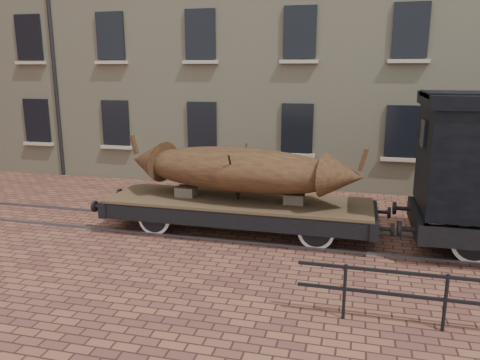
# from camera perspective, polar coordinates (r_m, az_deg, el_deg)

# --- Properties ---
(ground) EXTENTS (90.00, 90.00, 0.00)m
(ground) POSITION_cam_1_polar(r_m,az_deg,el_deg) (12.46, -0.88, -6.33)
(ground) COLOR brown
(warehouse_cream) EXTENTS (40.00, 10.19, 14.00)m
(warehouse_cream) POSITION_cam_1_polar(r_m,az_deg,el_deg) (21.50, 14.88, 20.42)
(warehouse_cream) COLOR #B5AE8C
(warehouse_cream) RESTS_ON ground
(rail_track) EXTENTS (30.00, 1.52, 0.06)m
(rail_track) POSITION_cam_1_polar(r_m,az_deg,el_deg) (12.45, -0.89, -6.20)
(rail_track) COLOR #59595E
(rail_track) RESTS_ON ground
(flatcar_wagon) EXTENTS (7.66, 2.08, 1.16)m
(flatcar_wagon) POSITION_cam_1_polar(r_m,az_deg,el_deg) (12.19, -0.16, -3.20)
(flatcar_wagon) COLOR #422F23
(flatcar_wagon) RESTS_ON ground
(iron_boat) EXTENTS (6.38, 2.41, 1.54)m
(iron_boat) POSITION_cam_1_polar(r_m,az_deg,el_deg) (11.95, -0.22, 1.33)
(iron_boat) COLOR brown
(iron_boat) RESTS_ON flatcar_wagon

